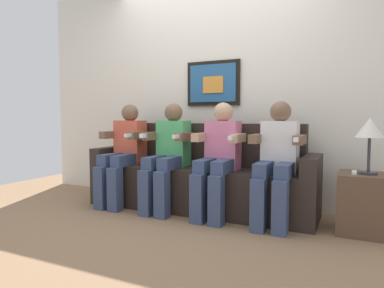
# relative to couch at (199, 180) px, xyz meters

# --- Properties ---
(ground_plane) EXTENTS (6.21, 6.21, 0.00)m
(ground_plane) POSITION_rel_couch_xyz_m (0.00, -0.33, -0.31)
(ground_plane) COLOR #8C6B4C
(back_wall_assembly) EXTENTS (4.78, 0.10, 2.60)m
(back_wall_assembly) POSITION_rel_couch_xyz_m (-0.00, 0.44, 0.99)
(back_wall_assembly) COLOR silver
(back_wall_assembly) RESTS_ON ground_plane
(couch) EXTENTS (2.38, 0.58, 0.90)m
(couch) POSITION_rel_couch_xyz_m (0.00, 0.00, 0.00)
(couch) COLOR #2D231E
(couch) RESTS_ON ground_plane
(person_leftmost) EXTENTS (0.46, 0.56, 1.11)m
(person_leftmost) POSITION_rel_couch_xyz_m (-0.84, -0.17, 0.29)
(person_leftmost) COLOR #D8593F
(person_leftmost) RESTS_ON ground_plane
(person_left_center) EXTENTS (0.46, 0.56, 1.11)m
(person_left_center) POSITION_rel_couch_xyz_m (-0.28, -0.17, 0.29)
(person_left_center) COLOR #4CB266
(person_left_center) RESTS_ON ground_plane
(person_right_center) EXTENTS (0.46, 0.56, 1.11)m
(person_right_center) POSITION_rel_couch_xyz_m (0.28, -0.17, 0.29)
(person_right_center) COLOR pink
(person_right_center) RESTS_ON ground_plane
(person_rightmost) EXTENTS (0.46, 0.56, 1.11)m
(person_rightmost) POSITION_rel_couch_xyz_m (0.84, -0.17, 0.29)
(person_rightmost) COLOR white
(person_rightmost) RESTS_ON ground_plane
(side_table_right) EXTENTS (0.40, 0.40, 0.50)m
(side_table_right) POSITION_rel_couch_xyz_m (1.54, -0.11, -0.06)
(side_table_right) COLOR brown
(side_table_right) RESTS_ON ground_plane
(table_lamp) EXTENTS (0.22, 0.22, 0.46)m
(table_lamp) POSITION_rel_couch_xyz_m (1.57, -0.12, 0.55)
(table_lamp) COLOR #333338
(table_lamp) RESTS_ON side_table_right
(spare_remote_on_table) EXTENTS (0.04, 0.13, 0.02)m
(spare_remote_on_table) POSITION_rel_couch_xyz_m (1.46, -0.14, 0.20)
(spare_remote_on_table) COLOR white
(spare_remote_on_table) RESTS_ON side_table_right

